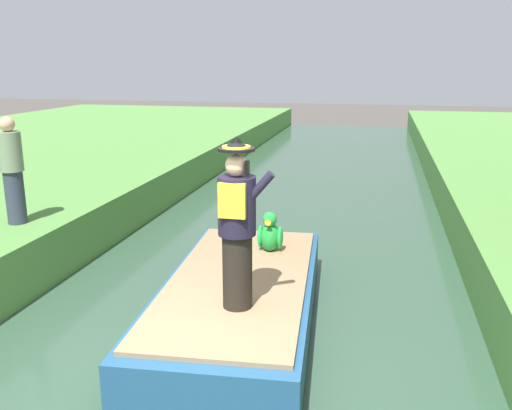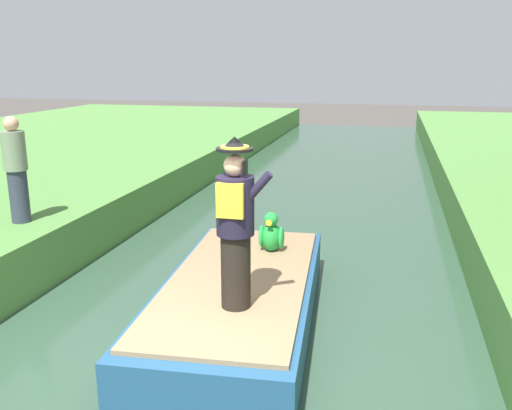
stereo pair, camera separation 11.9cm
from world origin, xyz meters
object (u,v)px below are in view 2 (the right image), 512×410
at_px(person_bystander, 16,169).
at_px(person_pirate, 236,225).
at_px(parrot_plush, 271,234).
at_px(boat, 239,300).

bearing_deg(person_bystander, person_pirate, -23.27).
relative_size(person_pirate, parrot_plush, 3.25).
xyz_separation_m(parrot_plush, person_bystander, (-3.85, -0.19, 0.78)).
xyz_separation_m(boat, person_pirate, (0.19, -0.80, 1.23)).
height_order(boat, parrot_plush, parrot_plush).
xyz_separation_m(boat, person_bystander, (-3.67, 0.86, 1.33)).
relative_size(parrot_plush, person_bystander, 0.36).
bearing_deg(parrot_plush, person_bystander, -177.16).
xyz_separation_m(person_pirate, parrot_plush, (-0.01, 1.85, -0.68)).
distance_m(boat, parrot_plush, 1.20).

